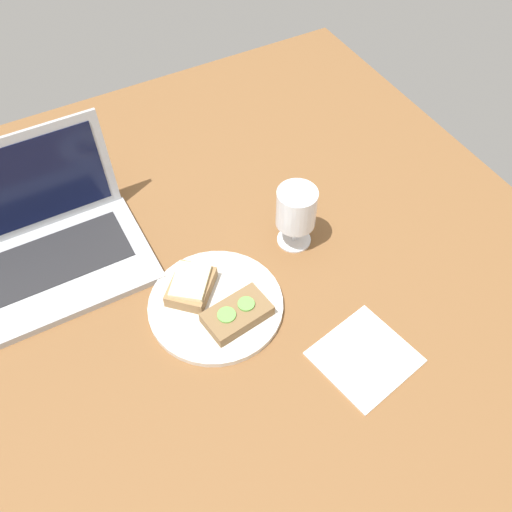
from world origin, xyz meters
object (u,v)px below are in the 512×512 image
Objects in this scene: sandwich_with_cucumber at (237,314)px; sandwich_with_cheese at (191,286)px; wine_glass at (296,211)px; napkin at (365,357)px; plate at (214,306)px; laptop at (43,242)px.

sandwich_with_cheese is (-4.69, 9.18, 0.44)cm from sandwich_with_cucumber.
wine_glass is 0.88× the size of napkin.
sandwich_with_cheese is at bearing -174.31° from wine_glass.
sandwich_with_cheese is at bearing 117.03° from plate.
sandwich_with_cheese is 24.15cm from wine_glass.
laptop is (-25.49, 30.70, 2.16)cm from sandwich_with_cucumber.
sandwich_with_cucumber is 0.93× the size of wine_glass.
sandwich_with_cucumber is 10.32cm from sandwich_with_cheese.
wine_glass is at bearing -23.50° from laptop.
sandwich_with_cucumber is 0.35× the size of laptop.
wine_glass is at bearing 31.65° from sandwich_with_cucumber.
laptop reaches higher than plate.
napkin is at bearing -51.92° from sandwich_with_cheese.
sandwich_with_cucumber reaches higher than plate.
sandwich_with_cucumber is at bearing -62.87° from plate.
wine_glass is 29.75cm from napkin.
sandwich_with_cheese is 33.23cm from napkin.
napkin is at bearing -47.04° from sandwich_with_cucumber.
plate reaches higher than napkin.
sandwich_with_cucumber reaches higher than napkin.
wine_glass is (23.35, 2.33, 5.70)cm from sandwich_with_cheese.
napkin is at bearing -49.10° from laptop.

